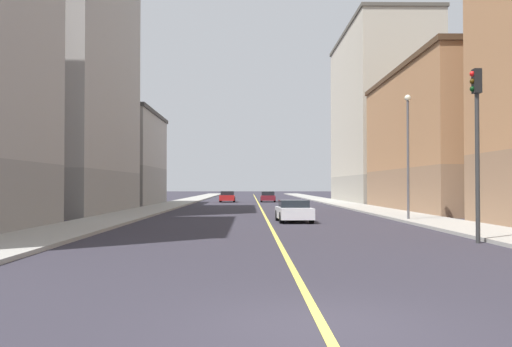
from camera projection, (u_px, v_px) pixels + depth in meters
The scene contains 13 objects.
ground_plane at pixel (322, 326), 8.40m from camera, with size 400.00×400.00×0.00m, color #2D2A34.
sidewalk_left at pixel (352, 205), 57.51m from camera, with size 3.50×168.00×0.15m, color #9E9B93.
sidewalk_right at pixel (168, 205), 57.27m from camera, with size 3.50×168.00×0.15m, color #9E9B93.
lane_center_stripe at pixel (260, 206), 57.39m from camera, with size 0.16×154.00×0.01m, color #E5D14C.
building_left_mid at pixel (449, 140), 47.24m from camera, with size 9.54×22.80×11.86m.
building_left_far at pixel (380, 117), 72.26m from camera, with size 9.54×24.07×21.91m.
building_right_midblock at pixel (58, 72), 43.04m from camera, with size 9.54×17.76×21.61m.
building_right_distant at pixel (114, 159), 60.79m from camera, with size 9.54×15.70×10.06m.
traffic_light_left_near at pixel (477, 131), 20.56m from camera, with size 0.40×0.32×6.39m.
street_lamp_left_near at pixel (408, 144), 33.04m from camera, with size 0.36×0.36×7.32m.
car_maroon at pixel (268, 197), 72.33m from camera, with size 2.02×4.20×1.36m.
car_red at pixel (227, 197), 71.82m from camera, with size 1.98×4.47×1.39m.
car_white at pixel (294, 211), 32.43m from camera, with size 2.03×4.03×1.27m.
Camera 1 is at (-1.10, -8.44, 2.10)m, focal length 39.40 mm.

